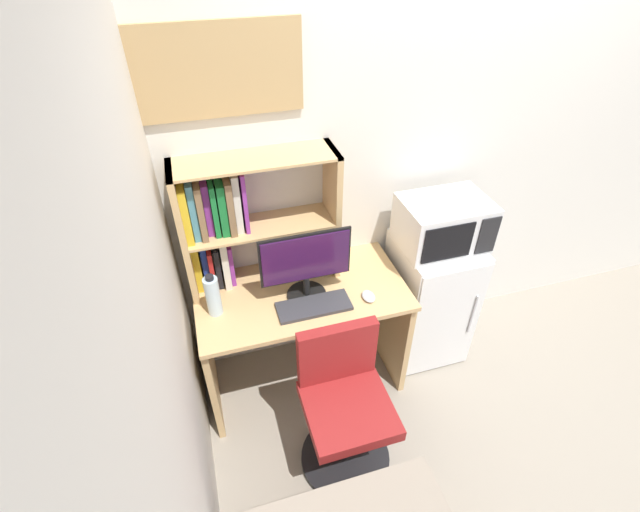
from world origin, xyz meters
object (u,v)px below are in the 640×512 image
(hutch_bookshelf, at_px, (233,220))
(mini_fridge, at_px, (429,298))
(monitor, at_px, (306,263))
(microwave, at_px, (443,223))
(water_bottle, at_px, (213,296))
(computer_mouse, at_px, (368,296))
(keyboard, at_px, (314,306))
(wall_corkboard, at_px, (218,71))
(desk_chair, at_px, (344,411))

(hutch_bookshelf, height_order, mini_fridge, hutch_bookshelf)
(monitor, relative_size, microwave, 0.99)
(water_bottle, bearing_deg, computer_mouse, -9.17)
(keyboard, height_order, wall_corkboard, wall_corkboard)
(computer_mouse, distance_m, mini_fridge, 0.66)
(computer_mouse, xyz_separation_m, microwave, (0.53, 0.21, 0.24))
(computer_mouse, distance_m, microwave, 0.62)
(microwave, bearing_deg, computer_mouse, -158.14)
(water_bottle, height_order, microwave, microwave)
(water_bottle, relative_size, mini_fridge, 0.29)
(computer_mouse, bearing_deg, hutch_bookshelf, 150.87)
(hutch_bookshelf, relative_size, wall_corkboard, 1.09)
(monitor, bearing_deg, mini_fridge, 6.02)
(keyboard, distance_m, water_bottle, 0.53)
(computer_mouse, height_order, desk_chair, desk_chair)
(hutch_bookshelf, bearing_deg, microwave, -7.16)
(keyboard, bearing_deg, water_bottle, 167.07)
(computer_mouse, height_order, water_bottle, water_bottle)
(keyboard, relative_size, water_bottle, 1.58)
(keyboard, relative_size, wall_corkboard, 0.52)
(keyboard, relative_size, microwave, 0.80)
(desk_chair, relative_size, wall_corkboard, 1.15)
(water_bottle, height_order, desk_chair, water_bottle)
(desk_chair, bearing_deg, wall_corkboard, 112.07)
(monitor, bearing_deg, wall_corkboard, 130.54)
(hutch_bookshelf, distance_m, keyboard, 0.62)
(monitor, xyz_separation_m, wall_corkboard, (-0.29, 0.34, 0.90))
(keyboard, distance_m, desk_chair, 0.57)
(wall_corkboard, bearing_deg, microwave, -12.27)
(monitor, height_order, mini_fridge, monitor)
(monitor, height_order, computer_mouse, monitor)
(computer_mouse, height_order, wall_corkboard, wall_corkboard)
(water_bottle, bearing_deg, desk_chair, -43.75)
(water_bottle, xyz_separation_m, microwave, (1.34, 0.08, 0.14))
(water_bottle, height_order, mini_fridge, water_bottle)
(hutch_bookshelf, bearing_deg, monitor, -36.38)
(keyboard, bearing_deg, mini_fridge, 13.07)
(keyboard, bearing_deg, hutch_bookshelf, 134.44)
(monitor, distance_m, computer_mouse, 0.40)
(wall_corkboard, bearing_deg, keyboard, -55.73)
(mini_fridge, height_order, desk_chair, mini_fridge)
(hutch_bookshelf, distance_m, microwave, 1.19)
(mini_fridge, xyz_separation_m, desk_chair, (-0.79, -0.60, -0.05))
(computer_mouse, bearing_deg, keyboard, 177.20)
(water_bottle, bearing_deg, wall_corkboard, 58.14)
(mini_fridge, bearing_deg, keyboard, -166.93)
(water_bottle, bearing_deg, monitor, -1.36)
(computer_mouse, bearing_deg, wall_corkboard, 143.01)
(hutch_bookshelf, distance_m, wall_corkboard, 0.73)
(computer_mouse, relative_size, mini_fridge, 0.11)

